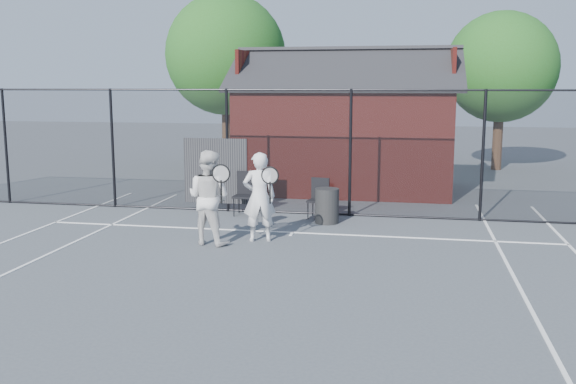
% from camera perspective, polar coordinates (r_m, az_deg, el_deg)
% --- Properties ---
extents(ground, '(80.00, 80.00, 0.00)m').
position_cam_1_polar(ground, '(10.74, -2.50, -7.21)').
color(ground, '#474B51').
rests_on(ground, ground).
extents(court_lines, '(11.02, 18.00, 0.01)m').
position_cam_1_polar(court_lines, '(9.52, -4.37, -9.41)').
color(court_lines, white).
rests_on(court_lines, ground).
extents(fence, '(22.04, 3.00, 3.00)m').
position_cam_1_polar(fence, '(15.33, 0.68, 3.36)').
color(fence, black).
rests_on(fence, ground).
extents(clubhouse, '(6.50, 4.36, 4.19)m').
position_cam_1_polar(clubhouse, '(19.15, 5.20, 5.03)').
color(clubhouse, maroon).
rests_on(clubhouse, ground).
extents(tree_left, '(4.48, 4.48, 6.44)m').
position_cam_1_polar(tree_left, '(24.52, -5.57, 12.04)').
color(tree_left, black).
rests_on(tree_left, ground).
extents(tree_right, '(3.97, 3.97, 5.70)m').
position_cam_1_polar(tree_right, '(24.70, 18.44, 10.47)').
color(tree_right, black).
rests_on(tree_right, ground).
extents(player_front, '(0.85, 0.68, 1.79)m').
position_cam_1_polar(player_front, '(12.71, -2.56, -0.43)').
color(player_front, silver).
rests_on(player_front, ground).
extents(player_back, '(1.07, 0.91, 1.85)m').
position_cam_1_polar(player_back, '(12.57, -7.06, -0.47)').
color(player_back, silver).
rests_on(player_back, ground).
extents(chair_left, '(0.50, 0.52, 1.01)m').
position_cam_1_polar(chair_left, '(15.32, -3.90, -0.21)').
color(chair_left, black).
rests_on(chair_left, ground).
extents(chair_right, '(0.51, 0.52, 0.91)m').
position_cam_1_polar(chair_right, '(14.98, 2.67, -0.62)').
color(chair_right, black).
rests_on(chair_right, ground).
extents(waste_bin, '(0.59, 0.59, 0.79)m').
position_cam_1_polar(waste_bin, '(14.47, 3.48, -1.24)').
color(waste_bin, black).
rests_on(waste_bin, ground).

